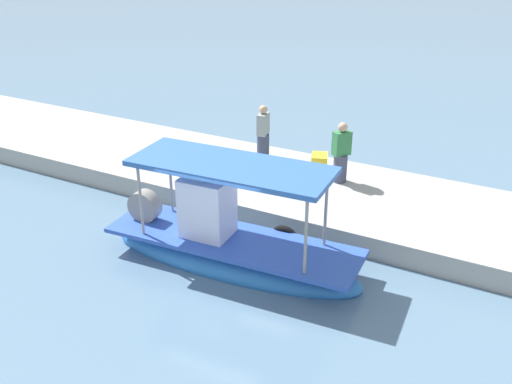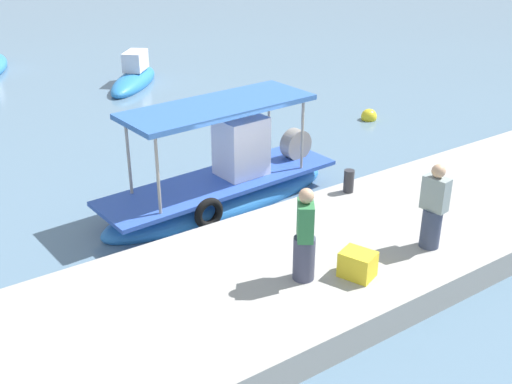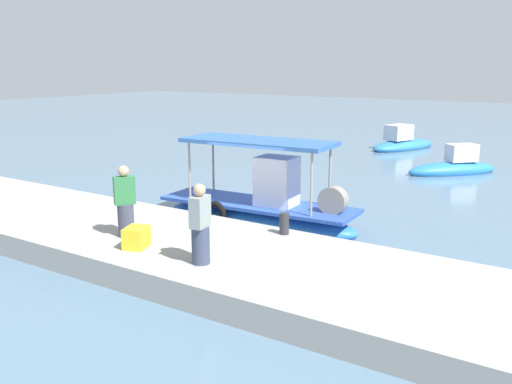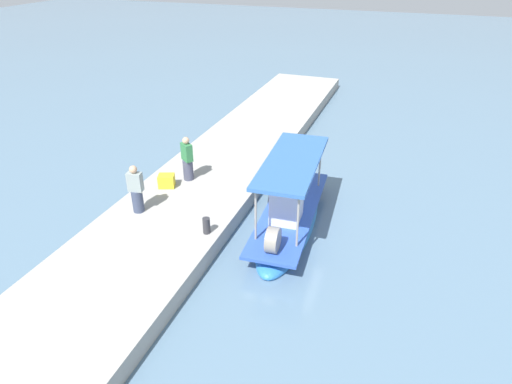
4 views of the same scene
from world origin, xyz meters
name	(u,v)px [view 4 (image 4 of 4)]	position (x,y,z in m)	size (l,w,h in m)	color
ground_plane	(287,227)	(0.00, 0.00, 0.00)	(120.00, 120.00, 0.00)	slate
dock_quay	(190,201)	(0.00, -3.79, 0.29)	(36.00, 4.31, 0.59)	#A2A099
main_fishing_boat	(289,216)	(-0.01, 0.05, 0.46)	(6.41, 2.10, 2.89)	#2C75C6
fisherman_near_bollard	(187,161)	(-1.09, -4.36, 1.38)	(0.55, 0.56, 1.76)	#41445B
fisherman_by_crate	(136,191)	(1.64, -4.86, 1.37)	(0.44, 0.52, 1.73)	#38415A
mooring_bollard	(206,226)	(2.05, -2.08, 0.85)	(0.24, 0.24, 0.54)	#2D2D33
cargo_crate	(167,181)	(-0.25, -4.85, 0.83)	(0.59, 0.47, 0.48)	yellow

